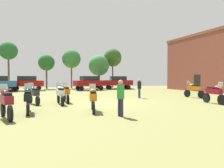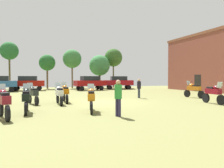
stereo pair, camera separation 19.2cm
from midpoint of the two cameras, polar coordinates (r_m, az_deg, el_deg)
name	(u,v)px [view 1 (the left image)]	position (r m, az deg, el deg)	size (l,w,h in m)	color
ground_plane	(105,102)	(15.78, -2.20, -4.85)	(44.00, 52.00, 0.02)	olive
motorcycle_1	(34,94)	(15.41, -20.43, -2.45)	(0.85, 2.06, 1.44)	black
motorcycle_2	(28,99)	(11.69, -21.85, -3.63)	(0.62, 2.25, 1.48)	black
motorcycle_3	(60,94)	(14.74, -13.95, -2.54)	(0.62, 2.22, 1.45)	black
motorcycle_4	(6,102)	(10.45, -26.80, -4.25)	(0.84, 2.18, 1.51)	black
motorcycle_6	(66,92)	(15.82, -12.46, -2.18)	(0.62, 2.29, 1.48)	black
motorcycle_7	(214,93)	(16.22, 25.15, -2.19)	(0.62, 2.13, 1.51)	black
motorcycle_8	(93,98)	(11.34, -5.57, -3.75)	(0.73, 2.12, 1.46)	black
motorcycle_9	(194,89)	(20.41, 20.65, -1.37)	(0.68, 2.19, 1.50)	black
car_1	(89,82)	(30.44, -6.18, 0.53)	(4.52, 2.43, 2.00)	black
car_2	(27,82)	(31.47, -21.72, 0.46)	(4.39, 2.03, 2.00)	black
car_5	(118,82)	(33.15, 1.47, 0.63)	(4.53, 2.45, 2.00)	black
person_1	(121,95)	(9.88, 1.73, -2.98)	(0.44, 0.44, 1.69)	#2B2447
person_2	(139,87)	(18.95, 6.99, -0.76)	(0.36, 0.36, 1.69)	#2E3444
tree_3	(8,51)	(35.55, -25.96, 7.86)	(2.63, 2.63, 7.07)	brown
tree_4	(113,58)	(38.84, 0.02, 6.98)	(3.21, 3.21, 6.99)	brown
tree_5	(71,59)	(36.88, -10.88, 6.56)	(3.11, 3.11, 6.51)	brown
tree_6	(99,66)	(36.95, -3.66, 4.91)	(3.53, 3.53, 5.64)	#4D3A26
tree_7	(46,63)	(35.87, -17.16, 5.39)	(2.56, 2.56, 5.46)	brown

